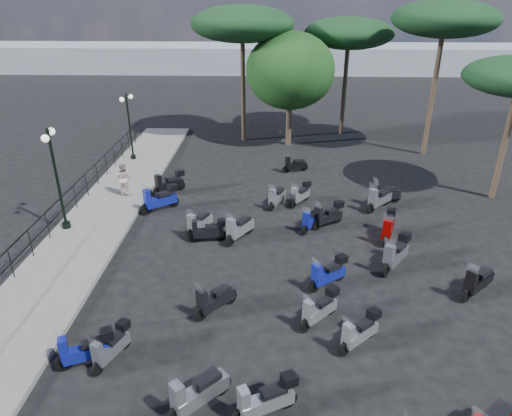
{
  "coord_description": "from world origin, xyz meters",
  "views": [
    {
      "loc": [
        0.82,
        -13.25,
        8.9
      ],
      "look_at": [
        0.26,
        2.91,
        1.2
      ],
      "focal_mm": 32.0,
      "sensor_mm": 36.0,
      "label": 1
    }
  ],
  "objects_px": {
    "lamp_post_1": "(56,173)",
    "scooter_25": "(477,282)",
    "lamp_post_2": "(129,123)",
    "scooter_7": "(266,400)",
    "scooter_10": "(277,197)",
    "pine_2": "(242,24)",
    "scooter_13": "(328,274)",
    "scooter_1": "(86,350)",
    "scooter_9": "(199,223)",
    "scooter_6": "(198,394)",
    "scooter_5": "(160,199)",
    "pine_0": "(349,33)",
    "scooter_27": "(385,195)",
    "scooter_15": "(239,229)",
    "scooter_18": "(360,332)",
    "pine_1": "(445,19)",
    "scooter_8": "(215,300)",
    "scooter_19": "(319,309)",
    "scooter_4": "(169,183)",
    "scooter_16": "(295,165)",
    "pedestrian_far": "(123,178)",
    "scooter_14": "(311,220)",
    "scooter_3": "(208,231)",
    "scooter_20": "(328,216)",
    "scooter_22": "(300,195)",
    "scooter_28": "(379,199)",
    "scooter_21": "(388,227)",
    "scooter_2": "(111,347)",
    "scooter_26": "(396,254)"
  },
  "relations": [
    {
      "from": "scooter_16",
      "to": "scooter_21",
      "type": "relative_size",
      "value": 0.85
    },
    {
      "from": "scooter_5",
      "to": "scooter_14",
      "type": "distance_m",
      "value": 6.76
    },
    {
      "from": "scooter_7",
      "to": "scooter_9",
      "type": "relative_size",
      "value": 1.02
    },
    {
      "from": "lamp_post_2",
      "to": "pine_0",
      "type": "xyz_separation_m",
      "value": [
        12.76,
        6.17,
        4.22
      ]
    },
    {
      "from": "scooter_10",
      "to": "scooter_27",
      "type": "distance_m",
      "value": 4.96
    },
    {
      "from": "scooter_4",
      "to": "scooter_6",
      "type": "distance_m",
      "value": 13.04
    },
    {
      "from": "scooter_5",
      "to": "scooter_20",
      "type": "distance_m",
      "value": 7.41
    },
    {
      "from": "pedestrian_far",
      "to": "scooter_13",
      "type": "bearing_deg",
      "value": 151.13
    },
    {
      "from": "scooter_6",
      "to": "scooter_26",
      "type": "distance_m",
      "value": 8.74
    },
    {
      "from": "scooter_19",
      "to": "scooter_6",
      "type": "bearing_deg",
      "value": 91.46
    },
    {
      "from": "scooter_3",
      "to": "scooter_18",
      "type": "height_order",
      "value": "scooter_18"
    },
    {
      "from": "scooter_1",
      "to": "scooter_16",
      "type": "xyz_separation_m",
      "value": [
        6.03,
        14.38,
        -0.07
      ]
    },
    {
      "from": "pedestrian_far",
      "to": "scooter_15",
      "type": "bearing_deg",
      "value": 154.82
    },
    {
      "from": "lamp_post_2",
      "to": "scooter_15",
      "type": "bearing_deg",
      "value": -36.12
    },
    {
      "from": "scooter_6",
      "to": "scooter_25",
      "type": "bearing_deg",
      "value": -104.13
    },
    {
      "from": "pine_2",
      "to": "scooter_20",
      "type": "bearing_deg",
      "value": -70.81
    },
    {
      "from": "scooter_13",
      "to": "scooter_14",
      "type": "xyz_separation_m",
      "value": [
        -0.25,
        4.03,
        -0.07
      ]
    },
    {
      "from": "scooter_3",
      "to": "scooter_19",
      "type": "height_order",
      "value": "scooter_19"
    },
    {
      "from": "scooter_18",
      "to": "pine_1",
      "type": "bearing_deg",
      "value": -62.94
    },
    {
      "from": "lamp_post_1",
      "to": "scooter_25",
      "type": "relative_size",
      "value": 3.0
    },
    {
      "from": "scooter_20",
      "to": "scooter_22",
      "type": "height_order",
      "value": "scooter_20"
    },
    {
      "from": "scooter_16",
      "to": "scooter_25",
      "type": "distance_m",
      "value": 12.19
    },
    {
      "from": "scooter_9",
      "to": "scooter_7",
      "type": "bearing_deg",
      "value": 135.99
    },
    {
      "from": "scooter_10",
      "to": "pine_2",
      "type": "distance_m",
      "value": 12.41
    },
    {
      "from": "lamp_post_2",
      "to": "scooter_7",
      "type": "distance_m",
      "value": 19.07
    },
    {
      "from": "scooter_15",
      "to": "scooter_19",
      "type": "xyz_separation_m",
      "value": [
        2.7,
        -4.89,
        -0.02
      ]
    },
    {
      "from": "scooter_13",
      "to": "scooter_27",
      "type": "xyz_separation_m",
      "value": [
        3.29,
        6.57,
        -0.0
      ]
    },
    {
      "from": "scooter_5",
      "to": "scooter_13",
      "type": "distance_m",
      "value": 8.82
    },
    {
      "from": "pedestrian_far",
      "to": "scooter_4",
      "type": "relative_size",
      "value": 1.16
    },
    {
      "from": "scooter_18",
      "to": "scooter_21",
      "type": "bearing_deg",
      "value": -60.56
    },
    {
      "from": "scooter_3",
      "to": "scooter_28",
      "type": "relative_size",
      "value": 1.06
    },
    {
      "from": "scooter_14",
      "to": "pine_0",
      "type": "bearing_deg",
      "value": -70.37
    },
    {
      "from": "scooter_1",
      "to": "scooter_16",
      "type": "height_order",
      "value": "scooter_1"
    },
    {
      "from": "scooter_8",
      "to": "scooter_10",
      "type": "relative_size",
      "value": 0.88
    },
    {
      "from": "scooter_2",
      "to": "scooter_3",
      "type": "bearing_deg",
      "value": -81.62
    },
    {
      "from": "scooter_6",
      "to": "scooter_18",
      "type": "relative_size",
      "value": 1.15
    },
    {
      "from": "scooter_3",
      "to": "scooter_14",
      "type": "xyz_separation_m",
      "value": [
        4.11,
        1.17,
        -0.04
      ]
    },
    {
      "from": "scooter_13",
      "to": "pine_0",
      "type": "distance_m",
      "value": 19.4
    },
    {
      "from": "scooter_13",
      "to": "scooter_1",
      "type": "bearing_deg",
      "value": 82.06
    },
    {
      "from": "scooter_8",
      "to": "pine_1",
      "type": "distance_m",
      "value": 20.14
    },
    {
      "from": "scooter_27",
      "to": "scooter_15",
      "type": "bearing_deg",
      "value": 94.36
    },
    {
      "from": "scooter_8",
      "to": "scooter_13",
      "type": "relative_size",
      "value": 0.95
    },
    {
      "from": "scooter_25",
      "to": "pine_0",
      "type": "bearing_deg",
      "value": -35.47
    },
    {
      "from": "scooter_16",
      "to": "scooter_18",
      "type": "distance_m",
      "value": 13.49
    },
    {
      "from": "scooter_8",
      "to": "scooter_13",
      "type": "distance_m",
      "value": 3.88
    },
    {
      "from": "scooter_10",
      "to": "scooter_22",
      "type": "xyz_separation_m",
      "value": [
        1.09,
        0.31,
        0.01
      ]
    },
    {
      "from": "scooter_16",
      "to": "scooter_26",
      "type": "height_order",
      "value": "scooter_26"
    },
    {
      "from": "lamp_post_2",
      "to": "scooter_7",
      "type": "bearing_deg",
      "value": -48.31
    },
    {
      "from": "scooter_19",
      "to": "scooter_21",
      "type": "relative_size",
      "value": 0.76
    },
    {
      "from": "scooter_4",
      "to": "scooter_16",
      "type": "height_order",
      "value": "scooter_4"
    }
  ]
}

